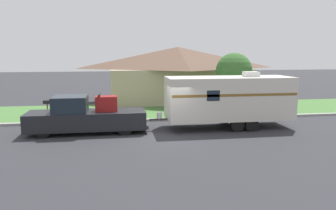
% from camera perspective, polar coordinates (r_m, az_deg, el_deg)
% --- Properties ---
extents(ground_plane, '(120.00, 120.00, 0.00)m').
position_cam_1_polar(ground_plane, '(17.15, -0.12, -5.31)').
color(ground_plane, '#2D2D33').
extents(curb_strip, '(80.00, 0.30, 0.14)m').
position_cam_1_polar(curb_strip, '(20.75, -1.70, -2.56)').
color(curb_strip, '#999993').
rests_on(curb_strip, ground_plane).
extents(lawn_strip, '(80.00, 7.00, 0.03)m').
position_cam_1_polar(lawn_strip, '(24.32, -2.78, -0.96)').
color(lawn_strip, '#477538').
rests_on(lawn_strip, ground_plane).
extents(house_across_street, '(12.73, 7.53, 4.77)m').
position_cam_1_polar(house_across_street, '(29.57, 1.68, 5.64)').
color(house_across_street, tan).
rests_on(house_across_street, ground_plane).
extents(pickup_truck, '(6.35, 1.96, 2.08)m').
position_cam_1_polar(pickup_truck, '(18.09, -14.21, -1.98)').
color(pickup_truck, black).
rests_on(pickup_truck, ground_plane).
extents(travel_trailer, '(8.10, 2.41, 3.20)m').
position_cam_1_polar(travel_trailer, '(18.93, 10.56, 1.22)').
color(travel_trailer, black).
rests_on(travel_trailer, ground_plane).
extents(mailbox, '(0.48, 0.20, 1.34)m').
position_cam_1_polar(mailbox, '(21.73, -20.29, -0.04)').
color(mailbox, brown).
rests_on(mailbox, ground_plane).
extents(tree_in_yard, '(2.69, 2.69, 4.26)m').
position_cam_1_polar(tree_in_yard, '(24.79, 11.41, 5.79)').
color(tree_in_yard, brown).
rests_on(tree_in_yard, ground_plane).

